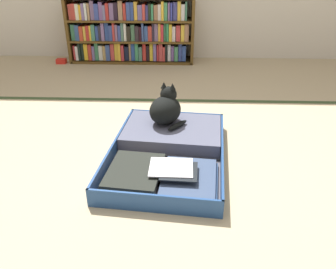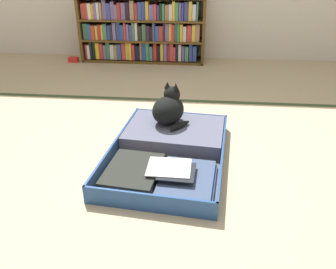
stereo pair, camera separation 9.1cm
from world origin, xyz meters
name	(u,v)px [view 2 (the right image)]	position (x,y,z in m)	size (l,w,h in m)	color
ground_plane	(164,181)	(0.00, 0.00, 0.00)	(10.00, 10.00, 0.00)	tan
tatami_border	(178,100)	(0.00, 1.10, 0.00)	(4.80, 0.05, 0.00)	#374B2B
bookshelf	(142,30)	(-0.47, 2.23, 0.33)	(1.32, 0.30, 0.67)	brown
open_suitcase	(169,147)	(0.00, 0.27, 0.04)	(0.70, 0.97, 0.10)	navy
black_cat	(169,109)	(-0.02, 0.50, 0.19)	(0.27, 0.29, 0.25)	black
small_red_pouch	(73,60)	(-1.22, 2.11, 0.02)	(0.10, 0.07, 0.05)	red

